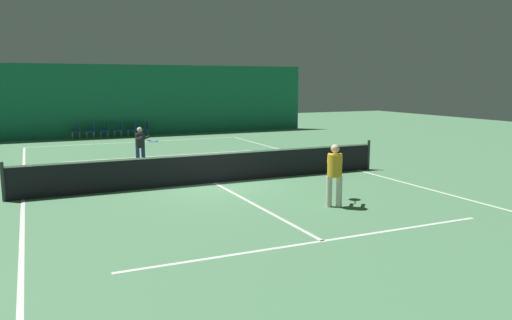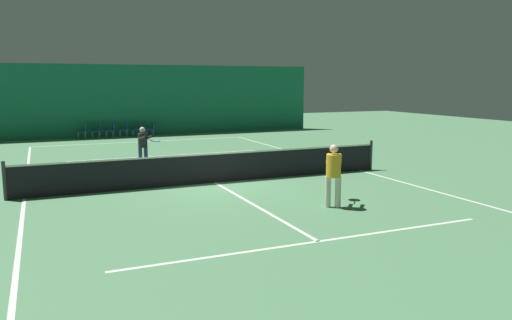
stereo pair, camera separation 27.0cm
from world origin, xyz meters
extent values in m
plane|color=#4C7F56|center=(0.00, 0.00, 0.00)|extent=(60.00, 60.00, 0.00)
cube|color=#196B4C|center=(0.00, 15.20, 2.08)|extent=(23.00, 0.12, 4.15)
cube|color=silver|center=(0.00, 11.90, 0.00)|extent=(11.00, 0.10, 0.00)
cube|color=silver|center=(0.00, 6.40, 0.00)|extent=(8.25, 0.10, 0.00)
cube|color=silver|center=(0.00, -6.40, 0.00)|extent=(8.25, 0.10, 0.00)
cube|color=silver|center=(-5.50, 0.00, 0.00)|extent=(0.10, 23.80, 0.00)
cube|color=silver|center=(5.50, 0.00, 0.00)|extent=(0.10, 23.80, 0.00)
cube|color=silver|center=(0.00, 0.00, 0.00)|extent=(0.10, 12.80, 0.00)
cube|color=black|center=(0.00, 0.00, 0.47)|extent=(11.90, 0.02, 0.95)
cube|color=white|center=(0.00, 0.00, 0.92)|extent=(11.90, 0.02, 0.05)
cylinder|color=#333338|center=(-5.95, 0.00, 0.53)|extent=(0.10, 0.10, 1.07)
cylinder|color=#333338|center=(5.95, 0.00, 0.53)|extent=(0.10, 0.10, 1.07)
cylinder|color=beige|center=(1.64, -4.08, 0.40)|extent=(0.21, 0.21, 0.79)
cylinder|color=beige|center=(1.85, -4.22, 0.40)|extent=(0.21, 0.21, 0.79)
cylinder|color=gold|center=(1.74, -4.15, 1.08)|extent=(0.51, 0.51, 0.57)
sphere|color=beige|center=(1.74, -4.15, 1.50)|extent=(0.22, 0.22, 0.22)
cylinder|color=gold|center=(1.76, -3.85, 1.21)|extent=(0.38, 0.50, 0.23)
cylinder|color=gold|center=(2.01, -4.02, 1.21)|extent=(0.38, 0.50, 0.23)
cylinder|color=black|center=(2.12, -3.59, 1.14)|extent=(0.19, 0.27, 0.03)
torus|color=gold|center=(2.28, -3.34, 1.14)|extent=(0.46, 0.46, 0.03)
cylinder|color=silver|center=(2.28, -3.34, 1.14)|extent=(0.38, 0.38, 0.00)
cylinder|color=navy|center=(-1.39, 3.98, 0.37)|extent=(0.18, 0.18, 0.73)
cylinder|color=navy|center=(-1.61, 3.91, 0.37)|extent=(0.18, 0.18, 0.73)
cylinder|color=#232328|center=(-1.50, 3.95, 1.00)|extent=(0.44, 0.44, 0.53)
sphere|color=beige|center=(-1.50, 3.95, 1.40)|extent=(0.20, 0.20, 0.20)
cylinder|color=#232328|center=(-1.29, 3.76, 1.12)|extent=(0.24, 0.51, 0.21)
cylinder|color=#232328|center=(-1.55, 3.67, 1.12)|extent=(0.24, 0.51, 0.21)
cylinder|color=black|center=(-1.29, 3.34, 1.06)|extent=(0.12, 0.30, 0.03)
torus|color=#1951B2|center=(-1.20, 3.06, 1.06)|extent=(0.42, 0.42, 0.03)
cylinder|color=silver|center=(-1.20, 3.06, 1.06)|extent=(0.35, 0.35, 0.00)
cylinder|color=#99999E|center=(-3.07, 14.84, 0.20)|extent=(0.03, 0.03, 0.39)
cylinder|color=#99999E|center=(-3.07, 14.46, 0.20)|extent=(0.03, 0.03, 0.39)
cylinder|color=#99999E|center=(-2.69, 14.84, 0.20)|extent=(0.03, 0.03, 0.39)
cylinder|color=#99999E|center=(-2.69, 14.46, 0.20)|extent=(0.03, 0.03, 0.39)
cube|color=navy|center=(-2.88, 14.65, 0.41)|extent=(0.44, 0.44, 0.05)
cube|color=navy|center=(-2.68, 14.65, 0.64)|extent=(0.04, 0.44, 0.40)
cylinder|color=#99999E|center=(-2.31, 14.84, 0.20)|extent=(0.03, 0.03, 0.39)
cylinder|color=#99999E|center=(-2.31, 14.46, 0.20)|extent=(0.03, 0.03, 0.39)
cylinder|color=#99999E|center=(-1.93, 14.84, 0.20)|extent=(0.03, 0.03, 0.39)
cylinder|color=#99999E|center=(-1.93, 14.46, 0.20)|extent=(0.03, 0.03, 0.39)
cube|color=navy|center=(-2.12, 14.65, 0.41)|extent=(0.44, 0.44, 0.05)
cube|color=navy|center=(-1.92, 14.65, 0.64)|extent=(0.04, 0.44, 0.40)
cylinder|color=#99999E|center=(-1.55, 14.84, 0.20)|extent=(0.03, 0.03, 0.39)
cylinder|color=#99999E|center=(-1.55, 14.46, 0.20)|extent=(0.03, 0.03, 0.39)
cylinder|color=#99999E|center=(-1.17, 14.84, 0.20)|extent=(0.03, 0.03, 0.39)
cylinder|color=#99999E|center=(-1.17, 14.46, 0.20)|extent=(0.03, 0.03, 0.39)
cube|color=navy|center=(-1.36, 14.65, 0.41)|extent=(0.44, 0.44, 0.05)
cube|color=navy|center=(-1.16, 14.65, 0.64)|extent=(0.04, 0.44, 0.40)
cylinder|color=#99999E|center=(-0.79, 14.84, 0.20)|extent=(0.03, 0.03, 0.39)
cylinder|color=#99999E|center=(-0.79, 14.46, 0.20)|extent=(0.03, 0.03, 0.39)
cylinder|color=#99999E|center=(-0.41, 14.84, 0.20)|extent=(0.03, 0.03, 0.39)
cylinder|color=#99999E|center=(-0.41, 14.46, 0.20)|extent=(0.03, 0.03, 0.39)
cube|color=navy|center=(-0.60, 14.65, 0.41)|extent=(0.44, 0.44, 0.05)
cube|color=navy|center=(-0.40, 14.65, 0.64)|extent=(0.04, 0.44, 0.40)
cylinder|color=#99999E|center=(-0.04, 14.84, 0.20)|extent=(0.03, 0.03, 0.39)
cylinder|color=#99999E|center=(-0.04, 14.46, 0.20)|extent=(0.03, 0.03, 0.39)
cylinder|color=#99999E|center=(0.34, 14.84, 0.20)|extent=(0.03, 0.03, 0.39)
cylinder|color=#99999E|center=(0.34, 14.46, 0.20)|extent=(0.03, 0.03, 0.39)
cube|color=navy|center=(0.15, 14.65, 0.41)|extent=(0.44, 0.44, 0.05)
cube|color=navy|center=(0.35, 14.65, 0.64)|extent=(0.04, 0.44, 0.40)
cylinder|color=#99999E|center=(0.72, 14.84, 0.20)|extent=(0.03, 0.03, 0.39)
cylinder|color=#99999E|center=(0.72, 14.46, 0.20)|extent=(0.03, 0.03, 0.39)
cylinder|color=#99999E|center=(1.10, 14.84, 0.20)|extent=(0.03, 0.03, 0.39)
cylinder|color=#99999E|center=(1.10, 14.46, 0.20)|extent=(0.03, 0.03, 0.39)
cube|color=navy|center=(0.91, 14.65, 0.41)|extent=(0.44, 0.44, 0.05)
cube|color=navy|center=(1.11, 14.65, 0.64)|extent=(0.04, 0.44, 0.40)
camera|label=1|loc=(-5.22, -14.61, 3.17)|focal=35.00mm
camera|label=2|loc=(-4.97, -14.72, 3.17)|focal=35.00mm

